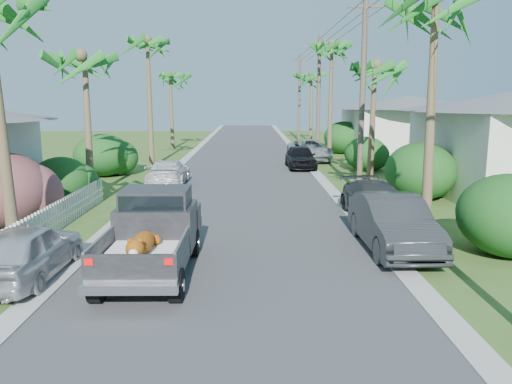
{
  "coord_description": "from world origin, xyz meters",
  "views": [
    {
      "loc": [
        0.41,
        -10.37,
        4.3
      ],
      "look_at": [
        0.59,
        5.28,
        1.4
      ],
      "focal_mm": 35.0,
      "sensor_mm": 36.0,
      "label": 1
    }
  ],
  "objects_px": {
    "palm_l_d": "(170,75)",
    "pickup_truck": "(155,230)",
    "palm_l_c": "(147,41)",
    "palm_r_c": "(332,45)",
    "parked_car_rf": "(300,157)",
    "utility_pole_d": "(299,97)",
    "utility_pole_b": "(363,93)",
    "parked_car_ln": "(27,252)",
    "house_right_far": "(406,127)",
    "utility_pole_c": "(319,96)",
    "palm_r_b": "(375,66)",
    "parked_car_rn": "(393,224)",
    "parked_car_lf": "(168,173)",
    "palm_l_b": "(84,56)",
    "parked_car_rm": "(376,201)",
    "palm_r_d": "(312,75)",
    "parked_car_rd": "(309,150)"
  },
  "relations": [
    {
      "from": "parked_car_rf",
      "to": "utility_pole_c",
      "type": "height_order",
      "value": "utility_pole_c"
    },
    {
      "from": "parked_car_ln",
      "to": "house_right_far",
      "type": "bearing_deg",
      "value": -121.73
    },
    {
      "from": "parked_car_lf",
      "to": "palm_r_b",
      "type": "height_order",
      "value": "palm_r_b"
    },
    {
      "from": "palm_l_d",
      "to": "utility_pole_c",
      "type": "xyz_separation_m",
      "value": [
        12.1,
        -6.0,
        -1.84
      ]
    },
    {
      "from": "palm_l_c",
      "to": "palm_r_c",
      "type": "xyz_separation_m",
      "value": [
        12.2,
        4.0,
        0.2
      ]
    },
    {
      "from": "utility_pole_c",
      "to": "palm_r_c",
      "type": "bearing_deg",
      "value": -73.3
    },
    {
      "from": "pickup_truck",
      "to": "palm_l_d",
      "type": "relative_size",
      "value": 0.66
    },
    {
      "from": "utility_pole_b",
      "to": "parked_car_rf",
      "type": "bearing_deg",
      "value": 103.95
    },
    {
      "from": "palm_l_d",
      "to": "parked_car_rm",
      "type": "bearing_deg",
      "value": -66.64
    },
    {
      "from": "pickup_truck",
      "to": "parked_car_ln",
      "type": "height_order",
      "value": "pickup_truck"
    },
    {
      "from": "parked_car_rd",
      "to": "parked_car_lf",
      "type": "bearing_deg",
      "value": -134.46
    },
    {
      "from": "palm_l_d",
      "to": "palm_r_b",
      "type": "height_order",
      "value": "palm_l_d"
    },
    {
      "from": "parked_car_rm",
      "to": "palm_l_b",
      "type": "xyz_separation_m",
      "value": [
        -11.8,
        4.62,
        5.49
      ]
    },
    {
      "from": "parked_car_rf",
      "to": "parked_car_lf",
      "type": "bearing_deg",
      "value": -140.84
    },
    {
      "from": "parked_car_lf",
      "to": "palm_l_b",
      "type": "distance_m",
      "value": 6.85
    },
    {
      "from": "parked_car_lf",
      "to": "palm_l_d",
      "type": "xyz_separation_m",
      "value": [
        -2.75,
        19.27,
        5.79
      ]
    },
    {
      "from": "parked_car_lf",
      "to": "palm_r_c",
      "type": "height_order",
      "value": "palm_r_c"
    },
    {
      "from": "parked_car_rm",
      "to": "palm_l_d",
      "type": "bearing_deg",
      "value": 108.82
    },
    {
      "from": "palm_l_b",
      "to": "palm_r_b",
      "type": "height_order",
      "value": "palm_l_b"
    },
    {
      "from": "utility_pole_c",
      "to": "palm_r_b",
      "type": "bearing_deg",
      "value": -85.6
    },
    {
      "from": "palm_l_d",
      "to": "pickup_truck",
      "type": "bearing_deg",
      "value": -82.05
    },
    {
      "from": "utility_pole_b",
      "to": "utility_pole_d",
      "type": "height_order",
      "value": "same"
    },
    {
      "from": "palm_r_b",
      "to": "parked_car_rm",
      "type": "bearing_deg",
      "value": -101.85
    },
    {
      "from": "parked_car_rn",
      "to": "palm_l_c",
      "type": "height_order",
      "value": "palm_l_c"
    },
    {
      "from": "parked_car_rm",
      "to": "utility_pole_d",
      "type": "xyz_separation_m",
      "value": [
        0.6,
        35.62,
        3.94
      ]
    },
    {
      "from": "utility_pole_b",
      "to": "palm_l_d",
      "type": "bearing_deg",
      "value": 119.95
    },
    {
      "from": "pickup_truck",
      "to": "parked_car_rd",
      "type": "relative_size",
      "value": 0.95
    },
    {
      "from": "pickup_truck",
      "to": "palm_r_c",
      "type": "xyz_separation_m",
      "value": [
        8.23,
        23.99,
        7.1
      ]
    },
    {
      "from": "parked_car_rn",
      "to": "parked_car_lf",
      "type": "relative_size",
      "value": 1.05
    },
    {
      "from": "parked_car_lf",
      "to": "utility_pole_b",
      "type": "relative_size",
      "value": 0.5
    },
    {
      "from": "utility_pole_d",
      "to": "palm_r_c",
      "type": "bearing_deg",
      "value": -87.98
    },
    {
      "from": "palm_l_b",
      "to": "palm_r_b",
      "type": "xyz_separation_m",
      "value": [
        13.4,
        3.0,
        -0.2
      ]
    },
    {
      "from": "parked_car_rf",
      "to": "utility_pole_d",
      "type": "bearing_deg",
      "value": 83.28
    },
    {
      "from": "palm_l_b",
      "to": "house_right_far",
      "type": "bearing_deg",
      "value": 42.27
    },
    {
      "from": "pickup_truck",
      "to": "palm_l_b",
      "type": "bearing_deg",
      "value": 115.51
    },
    {
      "from": "palm_r_b",
      "to": "palm_l_b",
      "type": "bearing_deg",
      "value": -167.38
    },
    {
      "from": "parked_car_rd",
      "to": "parked_car_ln",
      "type": "relative_size",
      "value": 1.33
    },
    {
      "from": "pickup_truck",
      "to": "palm_r_c",
      "type": "height_order",
      "value": "palm_r_c"
    },
    {
      "from": "utility_pole_d",
      "to": "parked_car_rf",
      "type": "bearing_deg",
      "value": -95.21
    },
    {
      "from": "palm_r_b",
      "to": "utility_pole_d",
      "type": "xyz_separation_m",
      "value": [
        -1.0,
        28.0,
        -1.35
      ]
    },
    {
      "from": "pickup_truck",
      "to": "parked_car_lf",
      "type": "distance_m",
      "value": 12.84
    },
    {
      "from": "palm_l_c",
      "to": "utility_pole_d",
      "type": "relative_size",
      "value": 1.02
    },
    {
      "from": "parked_car_ln",
      "to": "palm_r_d",
      "type": "height_order",
      "value": "palm_r_d"
    },
    {
      "from": "parked_car_rf",
      "to": "pickup_truck",
      "type": "bearing_deg",
      "value": -107.99
    },
    {
      "from": "utility_pole_c",
      "to": "pickup_truck",
      "type": "bearing_deg",
      "value": -106.37
    },
    {
      "from": "palm_l_d",
      "to": "utility_pole_d",
      "type": "xyz_separation_m",
      "value": [
        12.1,
        9.0,
        -1.84
      ]
    },
    {
      "from": "palm_l_b",
      "to": "utility_pole_c",
      "type": "distance_m",
      "value": 20.3
    },
    {
      "from": "palm_l_d",
      "to": "utility_pole_d",
      "type": "height_order",
      "value": "utility_pole_d"
    },
    {
      "from": "palm_r_b",
      "to": "utility_pole_b",
      "type": "height_order",
      "value": "utility_pole_b"
    },
    {
      "from": "palm_l_d",
      "to": "utility_pole_d",
      "type": "relative_size",
      "value": 0.86
    }
  ]
}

